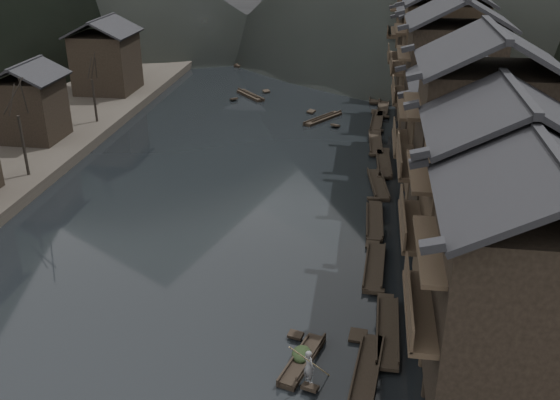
# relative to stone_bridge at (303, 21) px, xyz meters

# --- Properties ---
(water) EXTENTS (300.00, 300.00, 0.00)m
(water) POSITION_rel_stone_bridge_xyz_m (0.00, -72.00, -5.11)
(water) COLOR black
(water) RESTS_ON ground
(stilt_houses) EXTENTS (9.00, 67.60, 15.89)m
(stilt_houses) POSITION_rel_stone_bridge_xyz_m (17.28, -52.52, 3.87)
(stilt_houses) COLOR black
(stilt_houses) RESTS_ON ground
(left_houses) EXTENTS (8.10, 53.20, 8.73)m
(left_houses) POSITION_rel_stone_bridge_xyz_m (-20.50, -51.88, 0.55)
(left_houses) COLOR black
(left_houses) RESTS_ON left_bank
(moored_sampans) EXTENTS (3.03, 66.06, 0.47)m
(moored_sampans) POSITION_rel_stone_bridge_xyz_m (12.04, -47.76, -4.91)
(moored_sampans) COLOR black
(moored_sampans) RESTS_ON water
(midriver_boats) EXTENTS (17.17, 35.98, 0.45)m
(midriver_boats) POSITION_rel_stone_bridge_xyz_m (-2.04, -19.45, -4.91)
(midriver_boats) COLOR black
(midriver_boats) RESTS_ON water
(stone_bridge) EXTENTS (40.00, 6.00, 9.00)m
(stone_bridge) POSITION_rel_stone_bridge_xyz_m (0.00, 0.00, 0.00)
(stone_bridge) COLOR #4C4C4F
(stone_bridge) RESTS_ON ground
(hero_sampan) EXTENTS (2.12, 4.67, 0.43)m
(hero_sampan) POSITION_rel_stone_bridge_xyz_m (8.26, -76.06, -4.91)
(hero_sampan) COLOR black
(hero_sampan) RESTS_ON water
(cargo_heap) EXTENTS (1.02, 1.33, 0.61)m
(cargo_heap) POSITION_rel_stone_bridge_xyz_m (8.20, -75.86, -4.37)
(cargo_heap) COLOR black
(cargo_heap) RESTS_ON hero_sampan
(boatman) EXTENTS (0.79, 0.77, 1.83)m
(boatman) POSITION_rel_stone_bridge_xyz_m (8.72, -77.62, -3.76)
(boatman) COLOR #5D5D60
(boatman) RESTS_ON hero_sampan
(bamboo_pole) EXTENTS (2.07, 2.30, 3.50)m
(bamboo_pole) POSITION_rel_stone_bridge_xyz_m (8.92, -77.62, -1.09)
(bamboo_pole) COLOR #8C7A51
(bamboo_pole) RESTS_ON boatman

